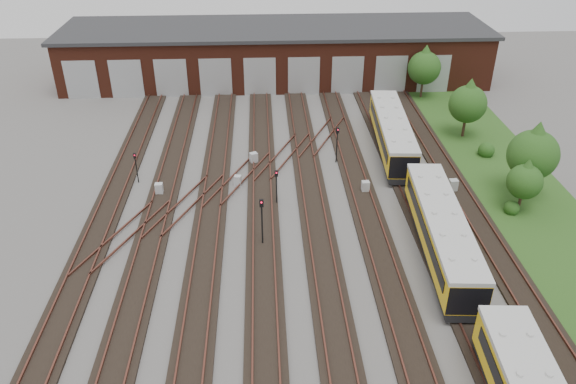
{
  "coord_description": "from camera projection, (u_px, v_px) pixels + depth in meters",
  "views": [
    {
      "loc": [
        -1.87,
        -27.57,
        23.33
      ],
      "look_at": [
        -0.08,
        8.47,
        2.0
      ],
      "focal_mm": 35.0,
      "sensor_mm": 36.0,
      "label": 1
    }
  ],
  "objects": [
    {
      "name": "tree_3",
      "position": [
        526.0,
        178.0,
        42.06
      ],
      "size": [
        2.67,
        2.67,
        4.42
      ],
      "color": "#372219",
      "rests_on": "ground"
    },
    {
      "name": "metro_train",
      "position": [
        441.0,
        232.0,
        37.73
      ],
      "size": [
        3.55,
        46.36,
        2.94
      ],
      "rotation": [
        0.0,
        0.0,
        -0.07
      ],
      "color": "black",
      "rests_on": "ground"
    },
    {
      "name": "bush_0",
      "position": [
        512.0,
        206.0,
        42.84
      ],
      "size": [
        1.19,
        1.19,
        1.19
      ],
      "primitive_type": "sphere",
      "color": "#1E4714",
      "rests_on": "ground"
    },
    {
      "name": "signal_mast_0",
      "position": [
        136.0,
        164.0,
        46.32
      ],
      "size": [
        0.24,
        0.23,
        2.74
      ],
      "rotation": [
        0.0,
        0.0,
        0.19
      ],
      "color": "black",
      "rests_on": "ground"
    },
    {
      "name": "relay_cabinet_0",
      "position": [
        159.0,
        189.0,
        45.24
      ],
      "size": [
        0.62,
        0.52,
        1.02
      ],
      "primitive_type": "cube",
      "rotation": [
        0.0,
        0.0,
        0.03
      ],
      "color": "#B4B8BA",
      "rests_on": "ground"
    },
    {
      "name": "tree_2",
      "position": [
        534.0,
        149.0,
        43.25
      ],
      "size": [
        3.92,
        3.92,
        6.5
      ],
      "color": "#372219",
      "rests_on": "ground"
    },
    {
      "name": "tree_1",
      "position": [
        469.0,
        100.0,
        53.16
      ],
      "size": [
        3.58,
        3.58,
        5.94
      ],
      "color": "#372219",
      "rests_on": "ground"
    },
    {
      "name": "relay_cabinet_1",
      "position": [
        254.0,
        158.0,
        49.91
      ],
      "size": [
        0.79,
        0.74,
        1.05
      ],
      "primitive_type": "cube",
      "rotation": [
        0.0,
        0.0,
        0.43
      ],
      "color": "#B4B8BA",
      "rests_on": "ground"
    },
    {
      "name": "ground",
      "position": [
        296.0,
        287.0,
        35.66
      ],
      "size": [
        120.0,
        120.0,
        0.0
      ],
      "primitive_type": "plane",
      "color": "#4C4946",
      "rests_on": "ground"
    },
    {
      "name": "relay_cabinet_2",
      "position": [
        238.0,
        181.0,
        46.53
      ],
      "size": [
        0.64,
        0.57,
        0.92
      ],
      "primitive_type": "cube",
      "rotation": [
        0.0,
        0.0,
        -0.21
      ],
      "color": "#B4B8BA",
      "rests_on": "ground"
    },
    {
      "name": "signal_mast_3",
      "position": [
        337.0,
        141.0,
        49.29
      ],
      "size": [
        0.29,
        0.27,
        3.38
      ],
      "rotation": [
        0.0,
        0.0,
        0.24
      ],
      "color": "black",
      "rests_on": "ground"
    },
    {
      "name": "relay_cabinet_3",
      "position": [
        365.0,
        187.0,
        45.56
      ],
      "size": [
        0.63,
        0.54,
        1.0
      ],
      "primitive_type": "cube",
      "rotation": [
        0.0,
        0.0,
        0.07
      ],
      "color": "#B4B8BA",
      "rests_on": "ground"
    },
    {
      "name": "maintenance_shed",
      "position": [
        276.0,
        52.0,
        68.4
      ],
      "size": [
        51.0,
        12.5,
        6.35
      ],
      "color": "#522114",
      "rests_on": "ground"
    },
    {
      "name": "signal_mast_2",
      "position": [
        276.0,
        183.0,
        43.22
      ],
      "size": [
        0.26,
        0.25,
        3.02
      ],
      "rotation": [
        0.0,
        0.0,
        0.08
      ],
      "color": "black",
      "rests_on": "ground"
    },
    {
      "name": "tree_0",
      "position": [
        425.0,
        64.0,
        62.28
      ],
      "size": [
        3.66,
        3.66,
        6.07
      ],
      "color": "#372219",
      "rests_on": "ground"
    },
    {
      "name": "track_network",
      "position": [
        293.0,
        279.0,
        36.1
      ],
      "size": [
        30.4,
        70.0,
        0.33
      ],
      "color": "black",
      "rests_on": "ground"
    },
    {
      "name": "bush_1",
      "position": [
        487.0,
        148.0,
        51.16
      ],
      "size": [
        1.48,
        1.48,
        1.48
      ],
      "primitive_type": "sphere",
      "color": "#1E4714",
      "rests_on": "ground"
    },
    {
      "name": "bush_2",
      "position": [
        460.0,
        106.0,
        60.01
      ],
      "size": [
        1.52,
        1.52,
        1.52
      ],
      "primitive_type": "sphere",
      "color": "#1E4714",
      "rests_on": "ground"
    },
    {
      "name": "signal_mast_1",
      "position": [
        262.0,
        217.0,
        38.34
      ],
      "size": [
        0.28,
        0.27,
        3.74
      ],
      "rotation": [
        0.0,
        0.0,
        -0.02
      ],
      "color": "black",
      "rests_on": "ground"
    },
    {
      "name": "relay_cabinet_4",
      "position": [
        453.0,
        186.0,
        45.61
      ],
      "size": [
        0.7,
        0.6,
        1.1
      ],
      "primitive_type": "cube",
      "rotation": [
        0.0,
        0.0,
        0.07
      ],
      "color": "#B4B8BA",
      "rests_on": "ground"
    },
    {
      "name": "grass_verge",
      "position": [
        524.0,
        197.0,
        45.06
      ],
      "size": [
        8.0,
        55.0,
        0.05
      ],
      "primitive_type": "cube",
      "color": "#254D19",
      "rests_on": "ground"
    }
  ]
}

